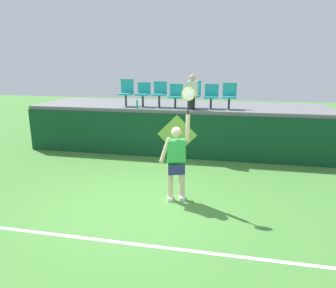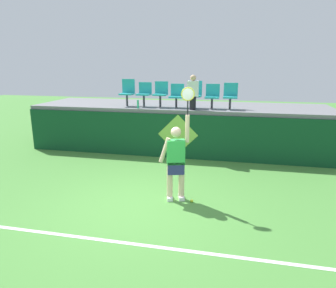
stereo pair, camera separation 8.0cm
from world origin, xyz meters
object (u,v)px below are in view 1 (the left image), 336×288
at_px(water_bottle, 137,104).
at_px(stadium_chair_4, 194,93).
at_px(stadium_chair_1, 143,93).
at_px(stadium_chair_3, 176,95).
at_px(stadium_chair_2, 160,93).
at_px(stadium_chair_5, 211,95).
at_px(tennis_ball, 192,201).
at_px(tennis_player, 176,160).
at_px(stadium_chair_6, 229,95).
at_px(spectator_0, 192,92).
at_px(stadium_chair_0, 126,91).

relative_size(water_bottle, stadium_chair_4, 0.31).
xyz_separation_m(stadium_chair_1, stadium_chair_3, (1.10, 0.00, -0.04)).
bearing_deg(stadium_chair_3, stadium_chair_1, -179.77).
xyz_separation_m(water_bottle, stadium_chair_2, (0.62, 0.53, 0.34)).
height_order(stadium_chair_4, stadium_chair_5, stadium_chair_4).
bearing_deg(tennis_ball, water_bottle, 124.34).
height_order(tennis_player, stadium_chair_1, tennis_player).
xyz_separation_m(stadium_chair_6, spectator_0, (-1.13, -0.42, 0.11)).
distance_m(water_bottle, stadium_chair_1, 0.62).
distance_m(stadium_chair_4, stadium_chair_5, 0.57).
relative_size(stadium_chair_3, stadium_chair_6, 0.94).
bearing_deg(stadium_chair_0, stadium_chair_5, -0.14).
bearing_deg(stadium_chair_4, stadium_chair_6, -0.16).
xyz_separation_m(water_bottle, stadium_chair_4, (1.75, 0.54, 0.34)).
distance_m(tennis_player, stadium_chair_6, 4.00).
xyz_separation_m(tennis_player, stadium_chair_6, (1.02, 3.72, 1.05)).
bearing_deg(tennis_player, stadium_chair_4, 91.75).
distance_m(tennis_ball, stadium_chair_4, 4.32).
height_order(stadium_chair_3, stadium_chair_6, stadium_chair_6).
bearing_deg(stadium_chair_4, tennis_player, -88.25).
xyz_separation_m(tennis_ball, stadium_chair_3, (-1.07, 3.81, 1.91)).
relative_size(tennis_player, spectator_0, 2.30).
xyz_separation_m(tennis_ball, water_bottle, (-2.23, 3.27, 1.63)).
bearing_deg(tennis_ball, stadium_chair_5, 88.76).
xyz_separation_m(stadium_chair_2, stadium_chair_6, (2.26, 0.00, -0.02)).
bearing_deg(stadium_chair_6, stadium_chair_1, -179.87).
bearing_deg(stadium_chair_4, stadium_chair_3, -179.49).
distance_m(stadium_chair_0, stadium_chair_4, 2.28).
relative_size(tennis_ball, stadium_chair_5, 0.09).
height_order(stadium_chair_1, stadium_chair_4, stadium_chair_4).
relative_size(stadium_chair_3, stadium_chair_5, 0.99).
height_order(tennis_player, spectator_0, spectator_0).
xyz_separation_m(water_bottle, stadium_chair_6, (2.88, 0.54, 0.31)).
bearing_deg(tennis_player, tennis_ball, -12.72).
distance_m(stadium_chair_2, stadium_chair_3, 0.54).
distance_m(stadium_chair_3, stadium_chair_4, 0.59).
relative_size(tennis_player, tennis_ball, 37.29).
height_order(stadium_chair_1, spectator_0, spectator_0).
relative_size(tennis_player, stadium_chair_1, 3.11).
distance_m(stadium_chair_4, spectator_0, 0.44).
bearing_deg(stadium_chair_1, tennis_ball, -60.25).
bearing_deg(stadium_chair_0, stadium_chair_3, -0.22).
bearing_deg(stadium_chair_5, stadium_chair_4, 179.40).
bearing_deg(stadium_chair_0, stadium_chair_1, -1.04).
xyz_separation_m(tennis_player, stadium_chair_3, (-0.70, 3.72, 1.02)).
xyz_separation_m(tennis_player, stadium_chair_5, (0.45, 3.72, 1.03)).
bearing_deg(stadium_chair_5, spectator_0, -143.37).
relative_size(stadium_chair_3, spectator_0, 0.71).
height_order(stadium_chair_3, spectator_0, spectator_0).
height_order(stadium_chair_1, stadium_chair_3, stadium_chair_1).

